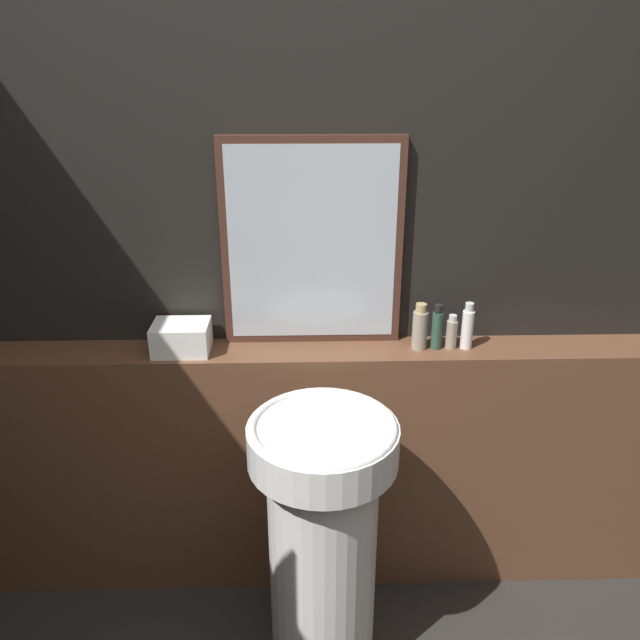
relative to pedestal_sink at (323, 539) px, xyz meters
name	(u,v)px	position (x,y,z in m)	size (l,w,h in m)	color
wall_back	(312,260)	(-0.02, 0.53, 0.74)	(8.00, 0.06, 2.50)	black
vanity_counter	(314,467)	(-0.02, 0.40, -0.02)	(2.62, 0.19, 0.97)	brown
pedestal_sink	(323,539)	(0.00, 0.00, 0.00)	(0.44, 0.44, 0.93)	white
mirror	(311,244)	(-0.03, 0.48, 0.81)	(0.60, 0.03, 0.70)	#47281E
towel_stack	(181,337)	(-0.46, 0.40, 0.51)	(0.19, 0.15, 0.10)	white
shampoo_bottle	(420,328)	(0.34, 0.40, 0.54)	(0.05, 0.05, 0.16)	gray
conditioner_bottle	(437,328)	(0.40, 0.40, 0.53)	(0.04, 0.04, 0.16)	#2D4C3D
lotion_bottle	(452,333)	(0.45, 0.40, 0.52)	(0.04, 0.04, 0.12)	gray
body_wash_bottle	(467,327)	(0.50, 0.40, 0.54)	(0.04, 0.04, 0.16)	white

